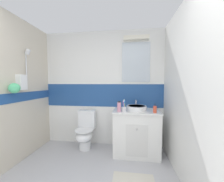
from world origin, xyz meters
The scene contains 8 objects.
wall_back_tiled centered at (0.01, 2.45, 1.26)m, with size 3.20×0.20×2.50m.
wall_right_plain centered at (1.35, 1.20, 1.25)m, with size 0.10×3.48×2.50m, color white.
vanity_cabinet centered at (0.72, 2.11, 0.43)m, with size 0.87×0.60×0.85m.
sink_basin centered at (0.72, 2.13, 0.90)m, with size 0.39×0.43×0.18m.
toilet centered at (-0.33, 2.16, 0.37)m, with size 0.37×0.50×0.80m.
toothbrush_cup centered at (0.49, 1.95, 0.91)m, with size 0.07×0.07×0.23m.
soap_dispenser centered at (1.03, 1.93, 0.91)m, with size 0.06×0.06×0.16m.
mouthwash_bottle centered at (0.40, 1.96, 0.94)m, with size 0.07×0.07×0.19m.
Camera 1 is at (0.57, -0.40, 1.38)m, focal length 20.68 mm.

